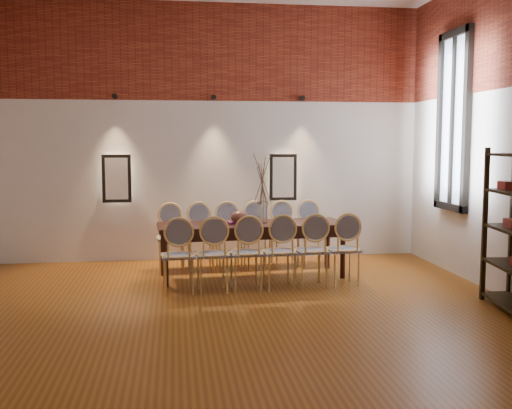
{
  "coord_description": "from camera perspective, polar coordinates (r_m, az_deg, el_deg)",
  "views": [
    {
      "loc": [
        -0.42,
        -5.96,
        1.87
      ],
      "look_at": [
        0.63,
        1.72,
        1.05
      ],
      "focal_mm": 42.0,
      "sensor_mm": 36.0,
      "label": 1
    }
  ],
  "objects": [
    {
      "name": "chair_far_f",
      "position": [
        9.18,
        5.34,
        -2.76
      ],
      "size": [
        0.47,
        0.47,
        0.94
      ],
      "primitive_type": null,
      "rotation": [
        0.0,
        0.0,
        3.21
      ],
      "color": "#E3BF6E",
      "rests_on": "floor"
    },
    {
      "name": "wall_back",
      "position": [
        9.52,
        -5.3,
        6.79
      ],
      "size": [
        7.0,
        0.1,
        4.0
      ],
      "primitive_type": "cube",
      "color": "silver",
      "rests_on": "ground"
    },
    {
      "name": "spot_fixture_left",
      "position": [
        9.45,
        -13.32,
        10.0
      ],
      "size": [
        0.08,
        0.1,
        0.08
      ],
      "primitive_type": "cylinder",
      "rotation": [
        1.57,
        0.0,
        0.0
      ],
      "color": "black",
      "rests_on": "wall_back"
    },
    {
      "name": "book",
      "position": [
        8.18,
        -1.77,
        -1.73
      ],
      "size": [
        0.27,
        0.2,
        0.03
      ],
      "primitive_type": "cube",
      "rotation": [
        0.0,
        0.0,
        0.06
      ],
      "color": "#7C2061",
      "rests_on": "dining_table"
    },
    {
      "name": "chair_near_b",
      "position": [
        7.49,
        -4.18,
        -4.74
      ],
      "size": [
        0.47,
        0.47,
        0.94
      ],
      "primitive_type": null,
      "rotation": [
        0.0,
        0.0,
        0.06
      ],
      "color": "#E3BF6E",
      "rests_on": "floor"
    },
    {
      "name": "chair_near_c",
      "position": [
        7.56,
        -0.96,
        -4.63
      ],
      "size": [
        0.47,
        0.47,
        0.94
      ],
      "primitive_type": null,
      "rotation": [
        0.0,
        0.0,
        0.06
      ],
      "color": "#E3BF6E",
      "rests_on": "floor"
    },
    {
      "name": "vase",
      "position": [
        8.23,
        0.61,
        -0.73
      ],
      "size": [
        0.14,
        0.14,
        0.3
      ],
      "primitive_type": "cylinder",
      "color": "silver",
      "rests_on": "dining_table"
    },
    {
      "name": "brick_band_back",
      "position": [
        9.55,
        -5.35,
        14.31
      ],
      "size": [
        7.0,
        0.02,
        1.5
      ],
      "primitive_type": "cube",
      "color": "maroon",
      "rests_on": "ground"
    },
    {
      "name": "chair_far_a",
      "position": [
        8.81,
        -8.08,
        -3.17
      ],
      "size": [
        0.47,
        0.47,
        0.94
      ],
      "primitive_type": null,
      "rotation": [
        0.0,
        0.0,
        3.21
      ],
      "color": "#E3BF6E",
      "rests_on": "floor"
    },
    {
      "name": "chair_far_c",
      "position": [
        8.9,
        -2.58,
        -3.02
      ],
      "size": [
        0.47,
        0.47,
        0.94
      ],
      "primitive_type": null,
      "rotation": [
        0.0,
        0.0,
        3.21
      ],
      "color": "#E3BF6E",
      "rests_on": "floor"
    },
    {
      "name": "chair_near_f",
      "position": [
        7.89,
        8.25,
        -4.25
      ],
      "size": [
        0.47,
        0.47,
        0.94
      ],
      "primitive_type": null,
      "rotation": [
        0.0,
        0.0,
        0.06
      ],
      "color": "#E3BF6E",
      "rests_on": "floor"
    },
    {
      "name": "chair_far_d",
      "position": [
        8.98,
        0.11,
        -2.94
      ],
      "size": [
        0.47,
        0.47,
        0.94
      ],
      "primitive_type": null,
      "rotation": [
        0.0,
        0.0,
        3.21
      ],
      "color": "#E3BF6E",
      "rests_on": "floor"
    },
    {
      "name": "chair_far_e",
      "position": [
        9.07,
        2.76,
        -2.85
      ],
      "size": [
        0.47,
        0.47,
        0.94
      ],
      "primitive_type": null,
      "rotation": [
        0.0,
        0.0,
        3.21
      ],
      "color": "#E3BF6E",
      "rests_on": "floor"
    },
    {
      "name": "chair_near_a",
      "position": [
        7.45,
        -7.44,
        -4.84
      ],
      "size": [
        0.47,
        0.47,
        0.94
      ],
      "primitive_type": null,
      "rotation": [
        0.0,
        0.0,
        0.06
      ],
      "color": "#E3BF6E",
      "rests_on": "floor"
    },
    {
      "name": "window_frame",
      "position": [
        8.85,
        18.23,
        7.55
      ],
      "size": [
        0.08,
        0.9,
        2.5
      ],
      "primitive_type": "cube",
      "color": "black",
      "rests_on": "wall_right"
    },
    {
      "name": "chair_near_d",
      "position": [
        7.65,
        2.2,
        -4.51
      ],
      "size": [
        0.47,
        0.47,
        0.94
      ],
      "primitive_type": null,
      "rotation": [
        0.0,
        0.0,
        0.06
      ],
      "color": "#E3BF6E",
      "rests_on": "floor"
    },
    {
      "name": "dining_table",
      "position": [
        8.28,
        -0.38,
        -4.36
      ],
      "size": [
        2.61,
        0.98,
        0.75
      ],
      "primitive_type": "cube",
      "rotation": [
        0.0,
        0.0,
        0.06
      ],
      "color": "black",
      "rests_on": "floor"
    },
    {
      "name": "chair_far_b",
      "position": [
        8.85,
        -5.32,
        -3.1
      ],
      "size": [
        0.47,
        0.47,
        0.94
      ],
      "primitive_type": null,
      "rotation": [
        0.0,
        0.0,
        3.21
      ],
      "color": "#E3BF6E",
      "rests_on": "floor"
    },
    {
      "name": "niche_left",
      "position": [
        9.47,
        -13.12,
        2.43
      ],
      "size": [
        0.36,
        0.06,
        0.66
      ],
      "primitive_type": "cube",
      "color": "#FFEAC6",
      "rests_on": "wall_back"
    },
    {
      "name": "dried_branches",
      "position": [
        8.19,
        0.62,
        2.4
      ],
      "size": [
        0.5,
        0.5,
        0.7
      ],
      "primitive_type": null,
      "color": "brown",
      "rests_on": "vase"
    },
    {
      "name": "niche_right",
      "position": [
        9.59,
        2.57,
        2.62
      ],
      "size": [
        0.36,
        0.06,
        0.66
      ],
      "primitive_type": "cube",
      "color": "#FFEAC6",
      "rests_on": "wall_back"
    },
    {
      "name": "window_mullion",
      "position": [
        8.85,
        18.23,
        7.55
      ],
      "size": [
        0.06,
        0.06,
        2.4
      ],
      "primitive_type": "cube",
      "color": "black",
      "rests_on": "wall_right"
    },
    {
      "name": "window_glass",
      "position": [
        8.86,
        18.35,
        7.54
      ],
      "size": [
        0.02,
        0.78,
        2.38
      ],
      "primitive_type": "cube",
      "color": "silver",
      "rests_on": "wall_right"
    },
    {
      "name": "wall_front",
      "position": [
        2.45,
        2.16,
        9.15
      ],
      "size": [
        7.0,
        0.1,
        4.0
      ],
      "primitive_type": "cube",
      "color": "silver",
      "rests_on": "ground"
    },
    {
      "name": "bowl",
      "position": [
        8.13,
        -1.55,
        -1.24
      ],
      "size": [
        0.24,
        0.24,
        0.18
      ],
      "primitive_type": "ellipsoid",
      "color": "brown",
      "rests_on": "dining_table"
    },
    {
      "name": "spot_fixture_mid",
      "position": [
        9.43,
        -4.06,
        10.15
      ],
      "size": [
        0.08,
        0.1,
        0.08
      ],
      "primitive_type": "cylinder",
      "rotation": [
        1.57,
        0.0,
        0.0
      ],
      "color": "black",
      "rests_on": "wall_back"
    },
    {
      "name": "spot_fixture_right",
      "position": [
        9.62,
        4.42,
        10.07
      ],
      "size": [
        0.08,
        0.1,
        0.08
      ],
      "primitive_type": "cylinder",
      "rotation": [
        1.57,
        0.0,
        0.0
      ],
      "color": "black",
      "rests_on": "wall_back"
    },
    {
      "name": "chair_near_e",
      "position": [
        7.76,
        5.27,
        -4.38
      ],
      "size": [
        0.47,
        0.47,
        0.94
      ],
      "primitive_type": null,
      "rotation": [
        0.0,
        0.0,
        0.06
      ],
      "color": "#E3BF6E",
      "rests_on": "floor"
    },
    {
      "name": "floor",
      "position": [
        6.26,
        -3.65,
        -11.43
      ],
      "size": [
        7.0,
        7.0,
        0.02
      ],
      "primitive_type": "cube",
      "color": "brown",
      "rests_on": "ground"
    }
  ]
}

